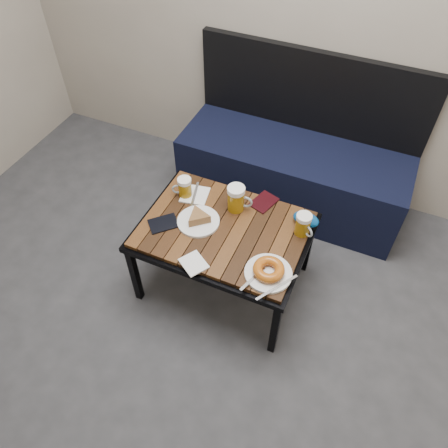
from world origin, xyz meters
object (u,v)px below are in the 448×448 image
at_px(beer_mug_right, 303,225).
at_px(passport_navy, 163,223).
at_px(cafe_table, 224,234).
at_px(beer_mug_left, 184,188).
at_px(passport_burgundy, 264,202).
at_px(plate_pie, 198,219).
at_px(plate_bagel, 268,271).
at_px(bench, 293,168).
at_px(knit_pouch, 306,219).
at_px(beer_mug_centre, 237,198).

bearing_deg(beer_mug_right, passport_navy, -126.33).
bearing_deg(cafe_table, beer_mug_right, 18.90).
bearing_deg(beer_mug_right, beer_mug_left, -145.38).
xyz_separation_m(beer_mug_left, passport_burgundy, (0.40, 0.12, -0.05)).
xyz_separation_m(cafe_table, beer_mug_right, (0.36, 0.12, 0.11)).
relative_size(beer_mug_left, passport_burgundy, 0.82).
xyz_separation_m(plate_pie, passport_navy, (-0.16, -0.08, -0.02)).
xyz_separation_m(plate_bagel, passport_burgundy, (-0.18, 0.42, -0.02)).
distance_m(bench, knit_pouch, 0.69).
bearing_deg(bench, plate_bagel, -80.16).
height_order(beer_mug_left, plate_bagel, beer_mug_left).
distance_m(bench, beer_mug_centre, 0.72).
xyz_separation_m(bench, beer_mug_left, (-0.41, -0.67, 0.26)).
bearing_deg(passport_burgundy, passport_navy, -121.98).
distance_m(plate_pie, passport_navy, 0.18).
relative_size(bench, knit_pouch, 10.50).
relative_size(beer_mug_right, passport_navy, 0.87).
xyz_separation_m(beer_mug_centre, plate_pie, (-0.14, -0.17, -0.05)).
xyz_separation_m(beer_mug_right, plate_pie, (-0.49, -0.14, -0.04)).
bearing_deg(passport_burgundy, plate_bagel, -49.49).
xyz_separation_m(passport_navy, knit_pouch, (0.65, 0.29, 0.03)).
bearing_deg(beer_mug_left, cafe_table, 131.32).
height_order(bench, plate_bagel, bench).
bearing_deg(beer_mug_right, plate_bagel, -67.66).
height_order(plate_pie, passport_navy, plate_pie).
bearing_deg(passport_burgundy, beer_mug_right, -8.89).
distance_m(beer_mug_left, beer_mug_right, 0.64).
distance_m(beer_mug_centre, knit_pouch, 0.36).
xyz_separation_m(bench, cafe_table, (-0.13, -0.80, 0.16)).
xyz_separation_m(beer_mug_right, passport_navy, (-0.65, -0.22, -0.06)).
distance_m(beer_mug_centre, passport_burgundy, 0.17).
bearing_deg(passport_navy, beer_mug_centre, 85.35).
bearing_deg(passport_navy, knit_pouch, 69.42).
xyz_separation_m(cafe_table, plate_bagel, (0.30, -0.18, 0.07)).
bearing_deg(beer_mug_centre, beer_mug_right, -13.41).
bearing_deg(passport_navy, passport_burgundy, 85.43).
distance_m(beer_mug_left, knit_pouch, 0.65).
height_order(cafe_table, knit_pouch, knit_pouch).
height_order(bench, knit_pouch, bench).
distance_m(beer_mug_centre, plate_pie, 0.22).
height_order(plate_bagel, passport_navy, plate_bagel).
distance_m(passport_burgundy, knit_pouch, 0.25).
relative_size(beer_mug_right, passport_burgundy, 0.86).
bearing_deg(bench, cafe_table, -99.03).
relative_size(beer_mug_left, plate_bagel, 0.43).
distance_m(plate_bagel, passport_navy, 0.59).
distance_m(beer_mug_left, beer_mug_centre, 0.29).
xyz_separation_m(cafe_table, knit_pouch, (0.36, 0.19, 0.07)).
bearing_deg(bench, plate_pie, -107.60).
bearing_deg(beer_mug_left, knit_pouch, 161.37).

